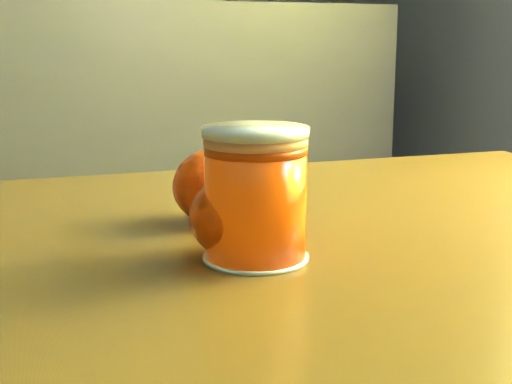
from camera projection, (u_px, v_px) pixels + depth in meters
name	position (u px, v px, depth m)	size (l,w,h in m)	color
table	(266.00, 350.00, 0.56)	(0.97, 0.73, 0.68)	brown
juice_glass	(256.00, 195.00, 0.49)	(0.07, 0.07, 0.09)	#E04304
orange_front	(237.00, 217.00, 0.50)	(0.07, 0.07, 0.06)	#F44204
orange_back	(215.00, 186.00, 0.59)	(0.07, 0.07, 0.06)	#F44204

